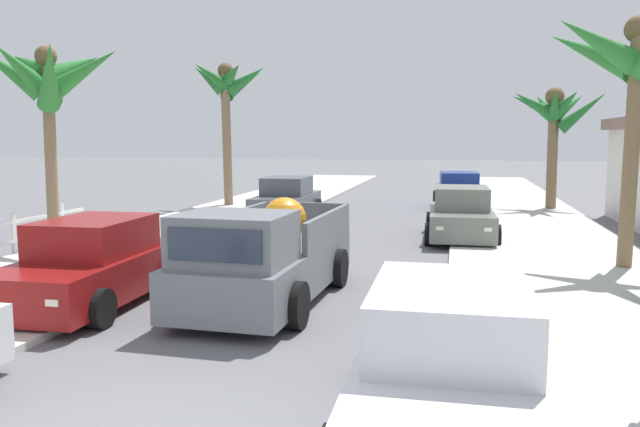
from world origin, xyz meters
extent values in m
cube|color=beige|center=(-5.26, 12.00, 0.06)|extent=(4.82, 60.00, 0.12)
cube|color=beige|center=(5.26, 12.00, 0.06)|extent=(4.82, 60.00, 0.12)
cube|color=silver|center=(-4.25, 12.00, 0.05)|extent=(0.16, 60.00, 0.10)
cube|color=silver|center=(4.25, 12.00, 0.05)|extent=(0.16, 60.00, 0.10)
cube|color=slate|center=(-0.32, 5.51, 0.60)|extent=(2.13, 5.18, 0.80)
cube|color=slate|center=(-0.39, 3.91, 1.40)|extent=(1.78, 1.57, 0.80)
cube|color=#283342|center=(-0.36, 4.67, 1.42)|extent=(1.38, 0.12, 0.44)
cube|color=#283342|center=(-0.42, 3.15, 1.42)|extent=(1.46, 0.12, 0.48)
cube|color=slate|center=(0.62, 6.33, 1.28)|extent=(0.24, 3.30, 0.56)
cube|color=slate|center=(-1.20, 6.41, 1.28)|extent=(0.24, 3.30, 0.56)
cube|color=slate|center=(-0.22, 8.02, 1.28)|extent=(1.88, 0.18, 0.56)
cube|color=silver|center=(-0.22, 8.11, 0.44)|extent=(1.83, 0.20, 0.20)
cylinder|color=black|center=(0.59, 3.94, 0.38)|extent=(0.29, 0.77, 0.76)
cylinder|color=black|center=(-1.37, 4.02, 0.38)|extent=(0.29, 0.77, 0.76)
cylinder|color=black|center=(0.71, 6.87, 0.38)|extent=(0.29, 0.77, 0.76)
cylinder|color=black|center=(-1.24, 6.95, 0.38)|extent=(0.29, 0.77, 0.76)
cube|color=red|center=(0.53, 8.05, 0.74)|extent=(0.22, 0.05, 0.18)
cube|color=red|center=(-0.97, 8.11, 0.74)|extent=(0.22, 0.05, 0.18)
sphere|color=orange|center=(-0.21, 6.18, 1.42)|extent=(0.84, 0.84, 0.84)
cube|color=#474C56|center=(-3.10, 16.87, 0.54)|extent=(1.83, 4.23, 0.72)
cube|color=#474C56|center=(-3.10, 16.97, 1.22)|extent=(1.55, 2.12, 0.64)
cube|color=#283342|center=(-3.08, 16.00, 1.20)|extent=(1.37, 0.10, 0.52)
cube|color=#283342|center=(-3.11, 17.94, 1.20)|extent=(1.34, 0.10, 0.50)
cylinder|color=black|center=(-2.17, 15.59, 0.32)|extent=(0.23, 0.64, 0.64)
cylinder|color=black|center=(-3.98, 15.56, 0.32)|extent=(0.23, 0.64, 0.64)
cylinder|color=black|center=(-2.22, 18.19, 0.32)|extent=(0.23, 0.64, 0.64)
cylinder|color=black|center=(-4.02, 18.16, 0.32)|extent=(0.23, 0.64, 0.64)
cube|color=red|center=(-2.50, 18.99, 0.64)|extent=(0.20, 0.04, 0.12)
cube|color=white|center=(-2.45, 14.77, 0.61)|extent=(0.20, 0.04, 0.10)
cube|color=red|center=(-3.77, 18.97, 0.64)|extent=(0.20, 0.04, 0.12)
cube|color=white|center=(-3.68, 14.75, 0.61)|extent=(0.20, 0.04, 0.10)
cube|color=maroon|center=(-3.32, 4.60, 0.54)|extent=(1.85, 4.24, 0.72)
cube|color=maroon|center=(-3.32, 4.70, 1.22)|extent=(1.56, 2.13, 0.64)
cube|color=#283342|center=(-3.30, 3.73, 1.20)|extent=(1.37, 0.11, 0.52)
cube|color=#283342|center=(-3.34, 5.67, 1.20)|extent=(1.34, 0.11, 0.50)
cylinder|color=black|center=(-2.39, 3.32, 0.32)|extent=(0.23, 0.64, 0.64)
cylinder|color=black|center=(-2.45, 5.92, 0.32)|extent=(0.23, 0.64, 0.64)
cylinder|color=black|center=(-4.25, 5.89, 0.32)|extent=(0.23, 0.64, 0.64)
cube|color=red|center=(-2.73, 6.73, 0.64)|extent=(0.20, 0.04, 0.12)
cube|color=white|center=(-2.66, 2.51, 0.61)|extent=(0.20, 0.04, 0.10)
cube|color=red|center=(-4.00, 6.70, 0.64)|extent=(0.20, 0.04, 0.12)
cube|color=navy|center=(3.07, 21.80, 0.54)|extent=(2.00, 4.29, 0.72)
cube|color=navy|center=(3.08, 21.70, 1.22)|extent=(1.64, 2.18, 0.64)
cube|color=#283342|center=(3.02, 22.67, 1.20)|extent=(1.37, 0.16, 0.52)
cube|color=#283342|center=(3.13, 20.73, 1.20)|extent=(1.34, 0.16, 0.50)
cylinder|color=black|center=(2.10, 23.05, 0.32)|extent=(0.26, 0.65, 0.64)
cylinder|color=black|center=(3.90, 23.15, 0.32)|extent=(0.26, 0.65, 0.64)
cylinder|color=black|center=(2.25, 20.45, 0.32)|extent=(0.26, 0.65, 0.64)
cylinder|color=black|center=(4.05, 20.55, 0.32)|extent=(0.26, 0.65, 0.64)
cube|color=red|center=(2.56, 19.66, 0.64)|extent=(0.20, 0.05, 0.12)
cube|color=white|center=(2.34, 23.87, 0.61)|extent=(0.20, 0.05, 0.10)
cube|color=red|center=(3.83, 19.73, 0.64)|extent=(0.20, 0.05, 0.12)
cube|color=white|center=(3.57, 23.94, 0.61)|extent=(0.20, 0.05, 0.10)
cube|color=silver|center=(2.96, 0.78, 0.54)|extent=(1.81, 4.22, 0.72)
cube|color=silver|center=(2.96, 0.88, 1.22)|extent=(1.54, 2.12, 0.64)
cube|color=#283342|center=(2.97, -0.09, 1.20)|extent=(1.37, 0.10, 0.52)
cube|color=#283342|center=(2.94, 1.85, 1.20)|extent=(1.34, 0.09, 0.50)
cylinder|color=black|center=(3.84, 2.09, 0.32)|extent=(0.23, 0.64, 0.64)
cylinder|color=black|center=(2.04, 2.07, 0.32)|extent=(0.23, 0.64, 0.64)
cube|color=red|center=(3.57, 2.90, 0.64)|extent=(0.20, 0.04, 0.12)
cube|color=red|center=(2.30, 2.89, 0.64)|extent=(0.20, 0.04, 0.12)
cube|color=slate|center=(3.13, 13.44, 0.54)|extent=(1.89, 4.25, 0.72)
cube|color=slate|center=(3.13, 13.54, 1.22)|extent=(1.58, 2.15, 0.64)
cube|color=#283342|center=(3.16, 12.57, 1.20)|extent=(1.37, 0.12, 0.52)
cube|color=#283342|center=(3.10, 14.51, 1.20)|extent=(1.34, 0.12, 0.50)
cylinder|color=black|center=(4.08, 12.17, 0.32)|extent=(0.24, 0.65, 0.64)
cylinder|color=black|center=(2.27, 12.11, 0.32)|extent=(0.24, 0.65, 0.64)
cylinder|color=black|center=(4.00, 14.77, 0.32)|extent=(0.24, 0.65, 0.64)
cylinder|color=black|center=(2.19, 14.71, 0.32)|extent=(0.24, 0.65, 0.64)
cube|color=red|center=(3.70, 15.57, 0.64)|extent=(0.20, 0.05, 0.12)
cube|color=white|center=(3.81, 11.35, 0.61)|extent=(0.20, 0.05, 0.10)
cube|color=red|center=(2.44, 15.53, 0.64)|extent=(0.20, 0.05, 0.12)
cube|color=white|center=(2.58, 11.31, 0.61)|extent=(0.20, 0.05, 0.10)
cylinder|color=brown|center=(6.75, 21.67, 2.30)|extent=(0.41, 0.71, 4.62)
cone|color=#23702D|center=(7.82, 21.58, 4.02)|extent=(2.03, 0.71, 1.80)
cone|color=#23702D|center=(7.44, 22.42, 4.28)|extent=(1.81, 1.92, 1.36)
cone|color=#23702D|center=(6.46, 22.36, 4.30)|extent=(1.13, 1.66, 1.28)
cone|color=#23702D|center=(5.96, 22.27, 4.33)|extent=(1.98, 1.69, 1.27)
cone|color=#23702D|center=(5.91, 21.21, 4.28)|extent=(2.01, 1.43, 1.35)
cone|color=#23702D|center=(6.66, 20.93, 4.29)|extent=(0.74, 1.60, 1.29)
cone|color=#23702D|center=(7.10, 21.00, 4.33)|extent=(1.22, 1.65, 1.24)
sphere|color=brown|center=(6.75, 21.67, 4.61)|extent=(0.74, 0.74, 0.74)
cylinder|color=#846B4C|center=(-7.30, 9.19, 2.51)|extent=(0.30, 0.37, 5.02)
cone|color=#2D7F33|center=(-6.27, 9.22, 4.63)|extent=(2.11, 0.62, 1.48)
cone|color=#2D7F33|center=(-6.91, 9.81, 4.83)|extent=(1.32, 1.62, 1.10)
cone|color=#2D7F33|center=(-7.52, 10.09, 4.54)|extent=(0.96, 1.86, 1.59)
cone|color=#2D7F33|center=(-7.97, 9.43, 4.86)|extent=(1.61, 1.04, 1.03)
cone|color=#2D7F33|center=(-7.98, 8.69, 4.62)|extent=(1.70, 1.46, 1.45)
cone|color=#2D7F33|center=(-7.48, 8.43, 4.66)|extent=(0.91, 1.69, 1.38)
cone|color=#2D7F33|center=(-6.65, 8.38, 4.46)|extent=(1.67, 1.89, 1.75)
sphere|color=brown|center=(-7.30, 9.19, 5.02)|extent=(0.54, 0.54, 0.54)
cylinder|color=brown|center=(6.67, 9.49, 2.62)|extent=(0.32, 0.47, 5.26)
cone|color=#2D7F33|center=(6.87, 10.35, 4.84)|extent=(0.96, 1.85, 1.48)
cone|color=#2D7F33|center=(5.84, 10.18, 4.89)|extent=(2.03, 1.83, 1.42)
cone|color=#2D7F33|center=(5.78, 9.06, 4.95)|extent=(2.07, 1.39, 1.31)
sphere|color=brown|center=(6.67, 9.49, 5.25)|extent=(0.58, 0.58, 0.58)
cylinder|color=#846B4C|center=(-6.52, 19.94, 2.87)|extent=(0.37, 0.60, 5.75)
cone|color=#23702D|center=(-5.67, 20.05, 5.40)|extent=(1.83, 0.80, 1.36)
cone|color=#23702D|center=(-6.01, 20.86, 5.33)|extent=(1.51, 2.13, 1.51)
cone|color=#23702D|center=(-6.70, 20.88, 5.26)|extent=(0.90, 1.95, 1.60)
cone|color=#23702D|center=(-7.25, 20.49, 5.50)|extent=(1.86, 1.59, 1.19)
cone|color=#23702D|center=(-7.14, 19.58, 5.38)|extent=(1.54, 1.21, 1.34)
cone|color=#23702D|center=(-6.85, 19.06, 5.48)|extent=(1.20, 2.02, 1.24)
cone|color=#23702D|center=(-6.01, 19.36, 5.55)|extent=(1.51, 1.60, 1.10)
sphere|color=brown|center=(-6.52, 19.94, 5.74)|extent=(0.66, 0.66, 0.66)
cube|color=white|center=(-7.92, 8.42, 0.55)|extent=(0.05, 0.12, 1.10)
cube|color=white|center=(-7.92, 10.44, 0.55)|extent=(0.05, 0.12, 1.10)
camera|label=1|loc=(2.97, -5.28, 2.97)|focal=35.31mm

